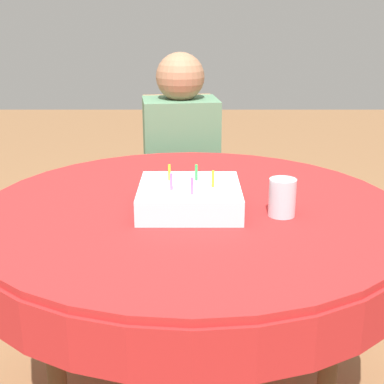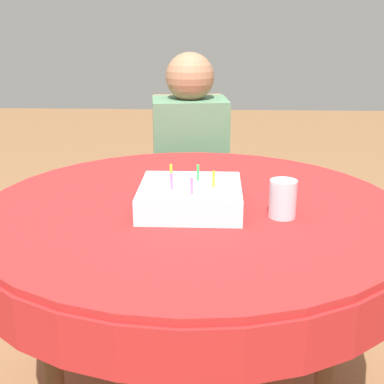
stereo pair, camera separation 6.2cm
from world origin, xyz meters
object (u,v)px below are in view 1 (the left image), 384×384
chair (181,185)px  drinking_glass (283,197)px  person (182,151)px  birthday_cake (191,197)px

chair → drinking_glass: bearing=-80.3°
person → birthday_cake: person is taller
person → birthday_cake: (0.04, -0.92, 0.09)m
chair → birthday_cake: chair is taller
chair → birthday_cake: bearing=-94.0°
person → birthday_cake: bearing=-94.3°
birthday_cake → drinking_glass: (0.27, -0.05, 0.02)m
person → birthday_cake: 0.92m
chair → person: person is taller
birthday_cake → chair: bearing=93.1°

